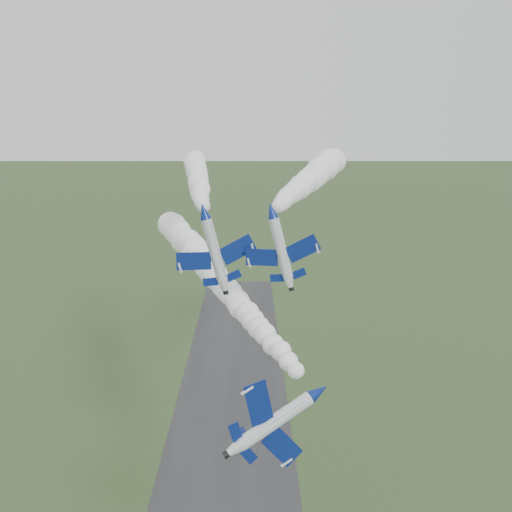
{
  "coord_description": "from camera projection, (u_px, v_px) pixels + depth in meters",
  "views": [
    {
      "loc": [
        3.92,
        -51.15,
        57.86
      ],
      "look_at": [
        4.71,
        17.09,
        42.42
      ],
      "focal_mm": 40.0,
      "sensor_mm": 36.0,
      "label": 1
    }
  ],
  "objects": [
    {
      "name": "smoke_trail_jet_lead",
      "position": [
        212.0,
        272.0,
        89.22
      ],
      "size": [
        30.02,
        68.72,
        5.31
      ],
      "primitive_type": null,
      "rotation": [
        0.0,
        0.0,
        0.36
      ],
      "color": "white"
    },
    {
      "name": "jet_pair_right",
      "position": [
        271.0,
        210.0,
        68.84
      ],
      "size": [
        9.23,
        11.19,
        3.4
      ],
      "rotation": [
        0.0,
        -0.25,
        -0.21
      ],
      "color": "silver"
    },
    {
      "name": "jet_lead",
      "position": [
        319.0,
        392.0,
        54.69
      ],
      "size": [
        5.74,
        11.49,
        8.8
      ],
      "rotation": [
        0.0,
        1.12,
        0.36
      ],
      "color": "silver"
    },
    {
      "name": "smoke_trail_jet_pair_right",
      "position": [
        313.0,
        176.0,
        101.97
      ],
      "size": [
        19.55,
        66.04,
        5.81
      ],
      "primitive_type": null,
      "rotation": [
        0.0,
        0.0,
        -0.21
      ],
      "color": "white"
    },
    {
      "name": "runway",
      "position": [
        226.0,
        494.0,
        91.87
      ],
      "size": [
        24.0,
        260.0,
        0.04
      ],
      "primitive_type": "cube",
      "color": "#2C2C2E",
      "rests_on": "ground"
    },
    {
      "name": "smoke_trail_jet_pair_left",
      "position": [
        198.0,
        177.0,
        102.35
      ],
      "size": [
        11.02,
        62.08,
        4.58
      ],
      "primitive_type": null,
      "rotation": [
        0.0,
        0.0,
        0.1
      ],
      "color": "white"
    },
    {
      "name": "jet_pair_left",
      "position": [
        204.0,
        211.0,
        69.66
      ],
      "size": [
        9.87,
        12.08,
        3.59
      ],
      "rotation": [
        0.0,
        -0.24,
        0.1
      ],
      "color": "silver"
    }
  ]
}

